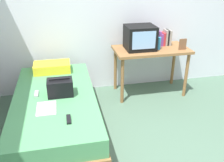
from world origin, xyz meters
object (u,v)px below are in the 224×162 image
Objects in this scene: picture_frame at (183,44)px; magazine at (46,108)px; bed at (56,114)px; book_row at (164,38)px; handbag at (60,87)px; remote_silver at (37,94)px; desk at (151,54)px; tv at (140,38)px; remote_dark at (69,119)px; pillow at (52,67)px; water_bottle at (159,43)px.

picture_frame is 0.58× the size of magazine.
book_row is at bearing 27.14° from bed.
handbag is 2.08× the size of remote_silver.
handbag is 0.34m from magazine.
book_row is 1.47× the size of picture_frame.
picture_frame is 1.18× the size of remote_silver.
desk is 0.34m from tv.
tv reaches higher than picture_frame.
remote_dark is at bearing -75.87° from bed.
remote_silver is (-0.35, 0.63, 0.00)m from remote_dark.
handbag is at bearing -161.32° from picture_frame.
picture_frame is (0.63, -0.17, -0.10)m from tv.
pillow is 3.33× the size of remote_dark.
remote_silver is (-1.72, -0.72, -0.13)m from desk.
remote_silver is at bearing -160.11° from water_bottle.
pillow is 0.72m from remote_silver.
tv reaches higher than handbag.
magazine is at bearing 129.57° from remote_dark.
pillow is at bearing 86.68° from magazine.
tv is 1.84m from remote_dark.
tv reaches higher than bed.
desk is at bearing -2.44° from tv.
pillow is 3.61× the size of remote_silver.
remote_dark is 0.72m from remote_silver.
desk is 1.92m from remote_dark.
water_bottle is 1.21× the size of remote_dark.
picture_frame reaches higher than remote_silver.
bed is 0.65m from remote_dark.
book_row is at bearing 33.08° from magazine.
bed is 0.38m from handbag.
book_row reaches higher than desk.
bed is 6.67× the size of handbag.
desk is 1.63m from handbag.
book_row is (0.25, 0.12, 0.21)m from desk.
handbag is (0.10, -0.76, 0.04)m from pillow.
magazine is at bearing -145.98° from desk.
water_bottle is at bearing 41.51° from remote_dark.
tv is 1.47× the size of handbag.
pillow is 1.73× the size of handbag.
pillow is at bearing 91.75° from bed.
handbag is at bearing -151.43° from book_row.
picture_frame is at bearing 33.53° from remote_dark.
tv is 0.30m from water_bottle.
desk is 6.85× the size of picture_frame.
water_bottle is (0.09, -0.07, 0.19)m from desk.
remote_dark is (0.23, -0.28, 0.01)m from magazine.
handbag is 1.03× the size of magazine.
water_bottle is 1.64m from pillow.
bed is at bearing -88.25° from pillow.
book_row is 2.16m from remote_silver.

